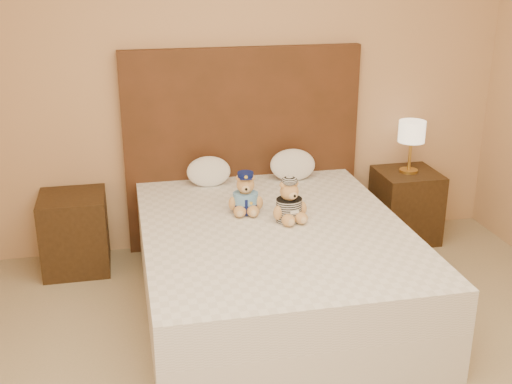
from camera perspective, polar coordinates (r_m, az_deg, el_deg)
The scene contains 10 objects.
room_walls at distance 2.91m, azimuth 5.47°, elevation 14.29°, with size 4.04×4.52×2.72m.
bed at distance 4.05m, azimuth 1.62°, elevation -6.61°, with size 1.60×2.00×0.55m.
headboard at distance 4.80m, azimuth -1.17°, elevation 3.85°, with size 1.75×0.08×1.50m, color #502B18.
nightstand_left at distance 4.70m, azimuth -15.80°, elevation -3.49°, with size 0.45×0.45×0.55m, color #372411.
nightstand_right at distance 5.14m, azimuth 13.15°, elevation -1.16°, with size 0.45×0.45×0.55m, color #372411.
lamp at distance 4.96m, azimuth 13.67°, elevation 5.02°, with size 0.20×0.20×0.40m.
teddy_police at distance 4.09m, azimuth -0.94°, elevation -0.06°, with size 0.23×0.22×0.27m, color #C3844B, non-canonical shape.
teddy_prisoner at distance 3.97m, azimuth 2.96°, elevation -0.75°, with size 0.24×0.23×0.27m, color #C3844B, non-canonical shape.
pillow_left at distance 4.61m, azimuth -4.23°, elevation 1.95°, with size 0.32×0.20×0.22m, color white.
pillow_right at distance 4.73m, azimuth 3.29°, elevation 2.55°, with size 0.34×0.22×0.24m, color white.
Camera 1 is at (-0.87, -2.31, 2.11)m, focal length 45.00 mm.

